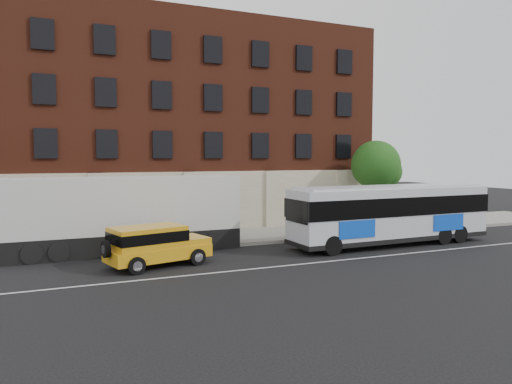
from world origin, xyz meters
name	(u,v)px	position (x,y,z in m)	size (l,w,h in m)	color
ground	(261,271)	(0.00, 0.00, 0.00)	(120.00, 120.00, 0.00)	black
sidewalk	(202,239)	(0.00, 9.00, 0.07)	(60.00, 6.00, 0.15)	gray
kerb	(218,247)	(0.00, 6.00, 0.07)	(60.00, 0.25, 0.15)	gray
lane_line	(256,269)	(0.00, 0.50, 0.01)	(60.00, 0.12, 0.01)	silver
building	(170,125)	(-0.01, 16.92, 7.58)	(30.00, 12.10, 15.00)	#5B2415
sign_pole	(54,231)	(-8.50, 6.15, 1.45)	(0.30, 0.20, 2.50)	slate
street_tree	(376,167)	(13.54, 9.48, 4.41)	(3.60, 3.60, 6.20)	#35261A
city_bus	(391,212)	(9.65, 2.94, 1.92)	(12.73, 2.97, 3.47)	silver
yellow_suv	(154,243)	(-4.23, 2.81, 1.11)	(5.19, 3.08, 1.93)	orange
shipping_container	(126,215)	(-4.92, 6.82, 2.02)	(12.25, 2.69, 4.08)	black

